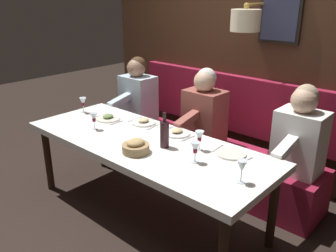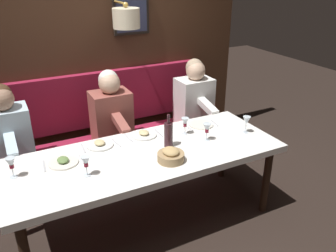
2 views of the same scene
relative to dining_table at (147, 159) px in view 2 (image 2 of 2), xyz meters
name	(u,v)px [view 2 (image 2 of 2)]	position (x,y,z in m)	size (l,w,h in m)	color
ground_plane	(149,222)	(0.00, 0.00, -0.67)	(12.00, 12.00, 0.00)	black
dining_table	(147,159)	(0.00, 0.00, 0.00)	(0.90, 2.34, 0.74)	white
banquette_bench	(115,158)	(0.89, 0.00, -0.45)	(0.52, 2.54, 0.45)	maroon
back_wall_panel	(92,46)	(1.46, -0.01, 0.69)	(0.59, 3.74, 2.90)	#422819
diner_nearest	(194,95)	(0.88, -1.00, 0.14)	(0.60, 0.40, 0.79)	white
diner_near	(111,110)	(0.88, 0.01, 0.14)	(0.60, 0.40, 0.79)	#934C42
diner_middle	(7,129)	(0.88, 1.01, 0.14)	(0.60, 0.40, 0.79)	silver
place_setting_0	(144,134)	(0.31, -0.11, 0.08)	(0.24, 0.31, 0.05)	silver
place_setting_1	(63,162)	(0.14, 0.67, 0.08)	(0.24, 0.31, 0.05)	silver
place_setting_2	(100,144)	(0.30, 0.32, 0.08)	(0.24, 0.32, 0.05)	silver
place_setting_3	(201,125)	(0.26, -0.71, 0.07)	(0.24, 0.32, 0.01)	silver
wine_glass_0	(246,121)	(-0.07, -1.00, 0.18)	(0.07, 0.07, 0.16)	silver
wine_glass_1	(86,162)	(-0.12, 0.54, 0.18)	(0.07, 0.07, 0.16)	silver
wine_glass_2	(11,164)	(0.11, 1.04, 0.18)	(0.07, 0.07, 0.16)	silver
wine_glass_3	(185,123)	(0.17, -0.47, 0.18)	(0.07, 0.07, 0.16)	silver
wine_glass_4	(207,129)	(-0.03, -0.58, 0.18)	(0.07, 0.07, 0.16)	silver
wine_bottle	(168,134)	(0.02, -0.22, 0.18)	(0.08, 0.08, 0.30)	#33191E
bread_bowl	(171,155)	(-0.21, -0.12, 0.11)	(0.22, 0.22, 0.12)	#9E7F56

